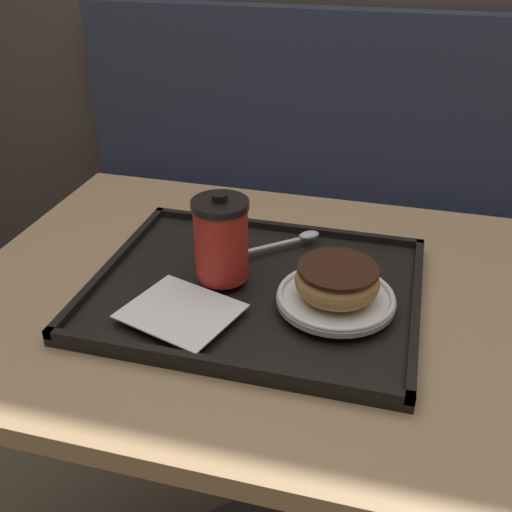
% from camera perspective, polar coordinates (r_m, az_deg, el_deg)
% --- Properties ---
extents(booth_bench, '(1.43, 0.44, 1.00)m').
position_cam_1_polar(booth_bench, '(1.85, 4.47, 0.44)').
color(booth_bench, '#33384C').
rests_on(booth_bench, ground_plane).
extents(cafe_table, '(0.86, 0.68, 0.75)m').
position_cam_1_polar(cafe_table, '(1.00, -0.39, -11.52)').
color(cafe_table, tan).
rests_on(cafe_table, ground_plane).
extents(serving_tray, '(0.46, 0.37, 0.02)m').
position_cam_1_polar(serving_tray, '(0.87, 0.00, -3.22)').
color(serving_tray, black).
rests_on(serving_tray, cafe_table).
extents(napkin_paper, '(0.17, 0.16, 0.00)m').
position_cam_1_polar(napkin_paper, '(0.80, -7.17, -5.22)').
color(napkin_paper, white).
rests_on(napkin_paper, serving_tray).
extents(coffee_cup_front, '(0.08, 0.08, 0.13)m').
position_cam_1_polar(coffee_cup_front, '(0.84, -3.34, 1.63)').
color(coffee_cup_front, red).
rests_on(coffee_cup_front, serving_tray).
extents(plate_with_chocolate_donut, '(0.16, 0.16, 0.01)m').
position_cam_1_polar(plate_with_chocolate_donut, '(0.82, 7.60, -3.94)').
color(plate_with_chocolate_donut, white).
rests_on(plate_with_chocolate_donut, serving_tray).
extents(donut_chocolate_glazed, '(0.11, 0.11, 0.04)m').
position_cam_1_polar(donut_chocolate_glazed, '(0.80, 7.74, -2.29)').
color(donut_chocolate_glazed, tan).
rests_on(donut_chocolate_glazed, plate_with_chocolate_donut).
extents(spoon, '(0.12, 0.10, 0.01)m').
position_cam_1_polar(spoon, '(0.96, 4.03, 1.70)').
color(spoon, silver).
rests_on(spoon, serving_tray).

